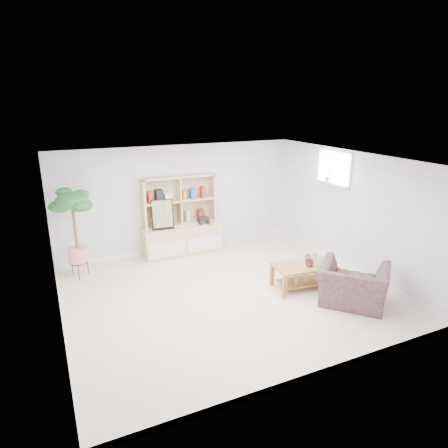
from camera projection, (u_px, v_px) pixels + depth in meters
name	position (u px, v px, depth m)	size (l,w,h in m)	color
floor	(227.00, 294.00, 7.16)	(5.50, 5.00, 0.01)	beige
ceiling	(227.00, 160.00, 6.44)	(5.50, 5.00, 0.01)	white
walls	(227.00, 231.00, 6.80)	(5.51, 5.01, 2.40)	silver
baseboard	(227.00, 292.00, 7.14)	(5.50, 5.00, 0.10)	white
window	(335.00, 168.00, 8.17)	(0.10, 0.98, 0.68)	silver
window_sill	(331.00, 183.00, 8.25)	(0.14, 1.00, 0.04)	white
storage_unit	(181.00, 216.00, 8.81)	(1.75, 0.59, 1.75)	tan
poster	(162.00, 215.00, 8.52)	(0.47, 0.11, 0.65)	yellow
toy_truck	(203.00, 220.00, 8.97)	(0.33, 0.23, 0.17)	black
coffee_table	(304.00, 276.00, 7.34)	(1.10, 0.60, 0.45)	#9B5E2D
table_plant	(310.00, 259.00, 7.19)	(0.25, 0.21, 0.28)	#1C5428
floor_tree	(76.00, 234.00, 7.59)	(0.65, 0.65, 1.78)	#1E5B25
armchair	(354.00, 282.00, 6.70)	(1.09, 0.95, 0.81)	#142044
sill_plant	(328.00, 176.00, 8.30)	(0.12, 0.10, 0.22)	#1E5B25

